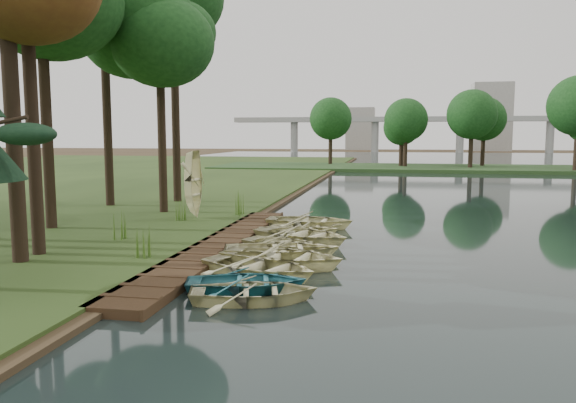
% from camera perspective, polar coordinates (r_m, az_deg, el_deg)
% --- Properties ---
extents(ground, '(300.00, 300.00, 0.00)m').
position_cam_1_polar(ground, '(20.20, -2.66, -5.16)').
color(ground, '#3D2F1D').
extents(boardwalk, '(1.60, 16.00, 0.30)m').
position_cam_1_polar(boardwalk, '(20.59, -7.02, -4.55)').
color(boardwalk, '#372515').
rests_on(boardwalk, ground).
extents(peninsula, '(50.00, 14.00, 0.45)m').
position_cam_1_polar(peninsula, '(69.43, 13.48, 3.31)').
color(peninsula, '#28451F').
rests_on(peninsula, ground).
extents(far_trees, '(45.60, 5.60, 8.80)m').
position_cam_1_polar(far_trees, '(69.27, 10.84, 8.50)').
color(far_trees, black).
rests_on(far_trees, peninsula).
extents(bridge, '(95.90, 4.00, 8.60)m').
position_cam_1_polar(bridge, '(139.48, 13.95, 7.75)').
color(bridge, '#A5A5A0').
rests_on(bridge, ground).
extents(building_a, '(10.00, 8.00, 18.00)m').
position_cam_1_polar(building_a, '(161.32, 19.91, 8.07)').
color(building_a, '#A5A5A0').
rests_on(building_a, ground).
extents(building_b, '(8.00, 8.00, 12.00)m').
position_cam_1_polar(building_b, '(164.52, 7.37, 7.33)').
color(building_b, '#A5A5A0').
rests_on(building_b, ground).
extents(rowboat_0, '(3.66, 3.01, 0.66)m').
position_cam_1_polar(rowboat_0, '(14.09, -3.47, -8.84)').
color(rowboat_0, beige).
rests_on(rowboat_0, water).
extents(rowboat_1, '(3.65, 2.99, 0.66)m').
position_cam_1_polar(rowboat_1, '(14.97, -4.22, -7.91)').
color(rowboat_1, teal).
rests_on(rowboat_1, water).
extents(rowboat_2, '(4.42, 3.84, 0.76)m').
position_cam_1_polar(rowboat_2, '(16.49, -2.93, -6.34)').
color(rowboat_2, beige).
rests_on(rowboat_2, water).
extents(rowboat_3, '(4.40, 3.50, 0.82)m').
position_cam_1_polar(rowboat_3, '(17.62, -0.60, -5.39)').
color(rowboat_3, beige).
rests_on(rowboat_3, water).
extents(rowboat_4, '(4.37, 3.55, 0.80)m').
position_cam_1_polar(rowboat_4, '(18.77, -0.60, -4.67)').
color(rowboat_4, beige).
rests_on(rowboat_4, water).
extents(rowboat_5, '(3.93, 3.44, 0.68)m').
position_cam_1_polar(rowboat_5, '(20.00, -0.36, -4.13)').
color(rowboat_5, beige).
rests_on(rowboat_5, water).
extents(rowboat_6, '(4.71, 4.14, 0.81)m').
position_cam_1_polar(rowboat_6, '(21.50, 1.38, -3.19)').
color(rowboat_6, beige).
rests_on(rowboat_6, water).
extents(rowboat_7, '(3.69, 2.98, 0.68)m').
position_cam_1_polar(rowboat_7, '(22.85, 1.08, -2.76)').
color(rowboat_7, beige).
rests_on(rowboat_7, water).
extents(rowboat_8, '(3.61, 3.09, 0.63)m').
position_cam_1_polar(rowboat_8, '(23.83, 1.97, -2.43)').
color(rowboat_8, beige).
rests_on(rowboat_8, water).
extents(rowboat_9, '(3.96, 2.90, 0.80)m').
position_cam_1_polar(rowboat_9, '(24.94, 2.20, -1.82)').
color(rowboat_9, beige).
rests_on(rowboat_9, water).
extents(stored_rowboat, '(3.18, 2.28, 0.66)m').
position_cam_1_polar(stored_rowboat, '(26.69, -9.37, -0.96)').
color(stored_rowboat, beige).
rests_on(stored_rowboat, bank).
extents(tree_4, '(4.93, 4.93, 10.91)m').
position_cam_1_polar(tree_4, '(29.36, -12.95, 16.16)').
color(tree_4, black).
rests_on(tree_4, bank).
extents(tree_5, '(5.93, 5.93, 13.61)m').
position_cam_1_polar(tree_5, '(33.29, -18.31, 18.83)').
color(tree_5, black).
rests_on(tree_5, bank).
extents(tree_6, '(5.24, 5.24, 13.27)m').
position_cam_1_polar(tree_6, '(34.29, -11.59, 18.53)').
color(tree_6, black).
rests_on(tree_6, bank).
extents(reeds_0, '(0.60, 0.60, 1.02)m').
position_cam_1_polar(reeds_0, '(18.40, -14.22, -3.96)').
color(reeds_0, '#3F661E').
rests_on(reeds_0, bank).
extents(reeds_1, '(0.60, 0.60, 0.96)m').
position_cam_1_polar(reeds_1, '(21.86, -16.51, -2.43)').
color(reeds_1, '#3F661E').
rests_on(reeds_1, bank).
extents(reeds_2, '(0.60, 0.60, 1.14)m').
position_cam_1_polar(reeds_2, '(27.45, -5.06, -0.17)').
color(reeds_2, '#3F661E').
rests_on(reeds_2, bank).
extents(reeds_3, '(0.60, 0.60, 0.91)m').
position_cam_1_polar(reeds_3, '(26.15, -10.83, -0.86)').
color(reeds_3, '#3F661E').
rests_on(reeds_3, bank).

